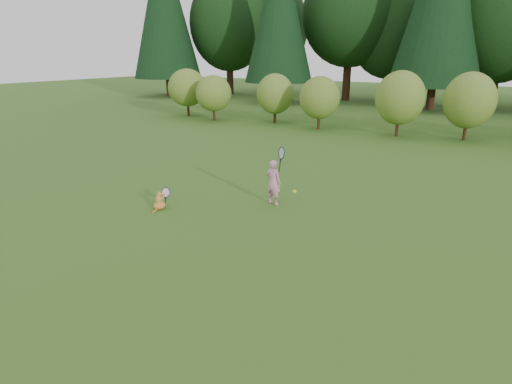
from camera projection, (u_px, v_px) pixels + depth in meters
The scene contains 5 objects.
ground at pixel (228, 234), 8.67m from camera, with size 100.00×100.00×0.00m, color #355417.
shrub_row at pixel (392, 103), 18.89m from camera, with size 28.00×3.00×2.80m, color #4E6A21, non-canonical shape.
child at pixel (274, 181), 10.22m from camera, with size 0.63×0.41×1.64m.
cat at pixel (160, 200), 10.00m from camera, with size 0.32×0.64×0.57m.
tennis_ball at pixel (295, 192), 7.49m from camera, with size 0.07×0.07×0.07m.
Camera 1 is at (4.56, -6.58, 3.47)m, focal length 30.00 mm.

